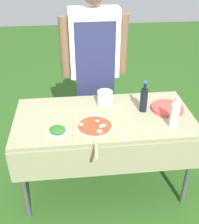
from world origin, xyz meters
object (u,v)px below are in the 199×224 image
at_px(herb_container, 58,130).
at_px(mixing_tub, 105,98).
at_px(person_cook, 94,60).
at_px(pizza_on_peel, 95,128).
at_px(prep_table, 104,124).
at_px(oil_bottle, 144,99).
at_px(plate_stack, 167,108).
at_px(water_bottle, 175,113).

xyz_separation_m(herb_container, mixing_tub, (0.41, 0.39, 0.04)).
bearing_deg(herb_container, person_cook, 66.82).
bearing_deg(pizza_on_peel, prep_table, 66.37).
bearing_deg(person_cook, pizza_on_peel, 84.05).
xyz_separation_m(pizza_on_peel, herb_container, (-0.29, -0.01, 0.01)).
bearing_deg(oil_bottle, plate_stack, -2.03).
height_order(prep_table, herb_container, herb_container).
relative_size(herb_container, plate_stack, 0.71).
distance_m(prep_table, water_bottle, 0.60).
distance_m(pizza_on_peel, oil_bottle, 0.50).
relative_size(prep_table, oil_bottle, 5.43).
relative_size(person_cook, oil_bottle, 6.29).
bearing_deg(prep_table, pizza_on_peel, -116.79).
bearing_deg(water_bottle, plate_stack, 82.83).
bearing_deg(herb_container, water_bottle, -0.23).
bearing_deg(person_cook, herb_container, 65.96).
bearing_deg(mixing_tub, plate_stack, -16.05).
height_order(herb_container, mixing_tub, mixing_tub).
bearing_deg(pizza_on_peel, herb_container, -174.13).
distance_m(prep_table, herb_container, 0.44).
height_order(oil_bottle, mixing_tub, oil_bottle).
distance_m(water_bottle, mixing_tub, 0.64).
xyz_separation_m(water_bottle, herb_container, (-0.91, 0.00, -0.10)).
height_order(person_cook, water_bottle, person_cook).
height_order(person_cook, mixing_tub, person_cook).
distance_m(oil_bottle, plate_stack, 0.23).
height_order(pizza_on_peel, herb_container, pizza_on_peel).
bearing_deg(water_bottle, oil_bottle, 126.16).
xyz_separation_m(person_cook, water_bottle, (0.55, -0.85, -0.12)).
distance_m(person_cook, mixing_tub, 0.49).
bearing_deg(pizza_on_peel, oil_bottle, 31.27).
relative_size(oil_bottle, plate_stack, 1.00).
height_order(water_bottle, mixing_tub, water_bottle).
xyz_separation_m(oil_bottle, water_bottle, (0.18, -0.25, 0.01)).
bearing_deg(plate_stack, person_cook, 133.74).
height_order(mixing_tub, plate_stack, mixing_tub).
height_order(pizza_on_peel, plate_stack, pizza_on_peel).
relative_size(pizza_on_peel, herb_container, 2.76).
height_order(oil_bottle, herb_container, oil_bottle).
xyz_separation_m(prep_table, mixing_tub, (0.03, 0.19, 0.15)).
relative_size(herb_container, mixing_tub, 1.45).
relative_size(pizza_on_peel, water_bottle, 2.10).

